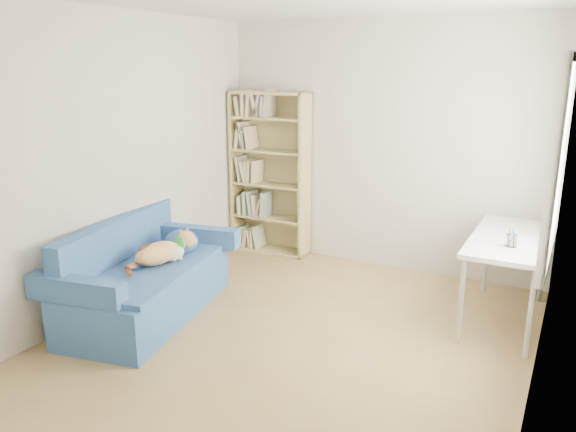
% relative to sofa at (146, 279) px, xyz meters
% --- Properties ---
extents(ground, '(4.00, 4.00, 0.00)m').
position_rel_sofa_xyz_m(ground, '(1.37, 0.17, -0.32)').
color(ground, olive).
rests_on(ground, ground).
extents(room_shell, '(3.54, 4.04, 2.62)m').
position_rel_sofa_xyz_m(room_shell, '(1.47, 0.20, 1.32)').
color(room_shell, silver).
rests_on(room_shell, ground).
extents(sofa, '(1.10, 1.83, 0.83)m').
position_rel_sofa_xyz_m(sofa, '(0.00, 0.00, 0.00)').
color(sofa, navy).
rests_on(sofa, ground).
extents(bookshelf, '(0.92, 0.29, 1.84)m').
position_rel_sofa_xyz_m(bookshelf, '(0.11, 2.01, 0.53)').
color(bookshelf, tan).
rests_on(bookshelf, ground).
extents(desk, '(0.60, 1.31, 0.75)m').
position_rel_sofa_xyz_m(desk, '(2.80, 1.32, 0.36)').
color(desk, silver).
rests_on(desk, ground).
extents(pen_cup, '(0.09, 0.09, 0.16)m').
position_rel_sofa_xyz_m(pen_cup, '(2.83, 1.05, 0.49)').
color(pen_cup, white).
rests_on(pen_cup, desk).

